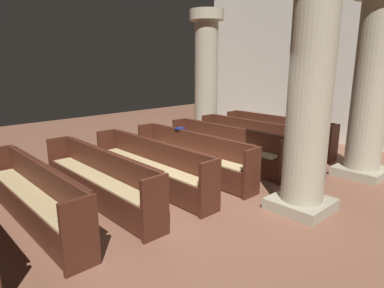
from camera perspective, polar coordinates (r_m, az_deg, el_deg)
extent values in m
plane|color=brown|center=(5.97, -1.45, -9.40)|extent=(19.20, 19.20, 0.00)
cube|color=silver|center=(10.54, 24.58, 12.10)|extent=(10.00, 0.16, 4.50)
cube|color=#4C2316|center=(9.41, 14.11, 1.75)|extent=(3.07, 0.38, 0.05)
cube|color=#4C2316|center=(9.50, 14.74, 3.26)|extent=(3.07, 0.04, 0.42)
cube|color=#411E13|center=(9.51, 14.97, 4.48)|extent=(2.95, 0.06, 0.02)
cube|color=#442014|center=(10.32, 6.81, 3.12)|extent=(0.06, 0.44, 0.89)
cube|color=#442014|center=(8.69, 22.77, 0.07)|extent=(0.06, 0.44, 0.89)
cube|color=#482115|center=(9.31, 13.44, 0.25)|extent=(3.07, 0.03, 0.40)
cube|color=tan|center=(9.38, 14.05, 1.94)|extent=(2.83, 0.32, 0.03)
cube|color=#4C2316|center=(8.56, 10.24, 0.76)|extent=(3.07, 0.38, 0.05)
cube|color=#4C2316|center=(8.64, 10.97, 2.43)|extent=(3.07, 0.04, 0.42)
cube|color=#411E13|center=(8.64, 11.22, 3.78)|extent=(2.95, 0.06, 0.02)
cube|color=#442014|center=(9.55, 2.71, 2.33)|extent=(0.06, 0.44, 0.89)
cube|color=#442014|center=(7.76, 19.52, -1.20)|extent=(0.06, 0.44, 0.89)
cube|color=#482115|center=(8.47, 9.46, -0.90)|extent=(3.07, 0.03, 0.40)
cube|color=tan|center=(8.53, 10.17, 0.96)|extent=(2.83, 0.32, 0.03)
cube|color=#4C2316|center=(7.75, 5.55, -0.45)|extent=(3.07, 0.38, 0.05)
cube|color=#4C2316|center=(7.82, 6.40, 1.41)|extent=(3.07, 0.04, 0.42)
cube|color=#411E13|center=(7.82, 6.67, 2.90)|extent=(2.95, 0.06, 0.02)
cube|color=#442014|center=(8.84, -2.08, 1.39)|extent=(0.06, 0.44, 0.89)
cube|color=#442014|center=(6.86, 15.40, -2.81)|extent=(0.06, 0.44, 0.89)
cube|color=#482115|center=(7.69, 4.65, -2.29)|extent=(3.07, 0.03, 0.40)
cube|color=tan|center=(7.73, 5.46, -0.22)|extent=(2.83, 0.32, 0.03)
cube|color=#4C2316|center=(7.02, -0.17, -1.92)|extent=(3.07, 0.38, 0.05)
cube|color=#4C2316|center=(7.07, 0.82, 0.15)|extent=(3.07, 0.04, 0.42)
cube|color=#411E13|center=(7.06, 1.10, 1.80)|extent=(2.95, 0.06, 0.02)
cube|color=#442014|center=(8.20, -7.65, 0.28)|extent=(0.06, 0.44, 0.89)
cube|color=#442014|center=(6.02, 10.07, -4.87)|extent=(0.06, 0.44, 0.89)
cube|color=#482115|center=(6.97, -1.23, -3.95)|extent=(3.07, 0.03, 0.40)
cube|color=tan|center=(7.00, -0.29, -1.67)|extent=(2.83, 0.32, 0.03)
cube|color=#4C2316|center=(6.38, -7.15, -3.68)|extent=(3.07, 0.38, 0.05)
cube|color=#4C2316|center=(6.41, -6.00, -1.39)|extent=(3.07, 0.04, 0.42)
cube|color=#411E13|center=(6.39, -5.71, 0.43)|extent=(2.95, 0.06, 0.02)
cube|color=#442014|center=(7.66, -14.08, -1.00)|extent=(0.06, 0.44, 0.89)
cube|color=#442014|center=(5.26, 3.06, -7.48)|extent=(0.06, 0.44, 0.89)
cube|color=#482115|center=(6.35, -8.37, -5.91)|extent=(3.07, 0.03, 0.40)
cube|color=tan|center=(6.36, -7.30, -3.41)|extent=(2.83, 0.32, 0.03)
cube|color=#4C2316|center=(5.86, -15.56, -5.71)|extent=(3.07, 0.38, 0.05)
cube|color=#4C2316|center=(5.86, -14.26, -3.22)|extent=(3.07, 0.04, 0.42)
cube|color=#411E13|center=(5.83, -13.97, -1.24)|extent=(2.95, 0.06, 0.02)
cube|color=#442014|center=(7.23, -21.39, -2.44)|extent=(0.06, 0.44, 0.89)
cube|color=#442014|center=(4.61, -6.24, -10.73)|extent=(0.06, 0.44, 0.89)
cube|color=#482115|center=(5.86, -16.93, -8.13)|extent=(3.07, 0.03, 0.40)
cube|color=tan|center=(5.84, -15.75, -5.43)|extent=(2.83, 0.32, 0.03)
cube|color=#4C2316|center=(5.49, -25.41, -7.92)|extent=(3.07, 0.38, 0.05)
cube|color=#4C2316|center=(5.46, -23.99, -5.29)|extent=(3.07, 0.04, 0.42)
cube|color=#411E13|center=(5.42, -23.73, -3.18)|extent=(2.95, 0.06, 0.02)
cube|color=#442014|center=(6.94, -29.48, -3.99)|extent=(0.06, 0.44, 0.89)
cube|color=#442014|center=(4.14, -18.37, -14.45)|extent=(0.06, 0.44, 0.89)
cube|color=#482115|center=(5.53, -26.90, -10.44)|extent=(3.07, 0.03, 0.40)
cube|color=tan|center=(5.48, -25.64, -7.62)|extent=(2.83, 0.32, 0.03)
cube|color=#9F967E|center=(8.00, 26.61, -4.10)|extent=(0.94, 0.94, 0.18)
cylinder|color=#ADA389|center=(7.69, 28.03, 8.44)|extent=(0.70, 0.70, 3.32)
cube|color=#9F967E|center=(10.70, 2.31, 1.66)|extent=(0.94, 0.94, 0.18)
cylinder|color=#ADA389|center=(10.47, 2.40, 11.07)|extent=(0.70, 0.70, 3.32)
cylinder|color=#B6AB90|center=(10.53, 2.51, 20.97)|extent=(1.01, 1.01, 0.30)
cube|color=#9F967E|center=(5.86, 17.89, -9.61)|extent=(0.89, 0.89, 0.18)
cylinder|color=#ADA389|center=(5.42, 19.27, 7.66)|extent=(0.66, 0.66, 3.32)
cube|color=#562B1A|center=(10.05, 19.66, -0.31)|extent=(0.45, 0.45, 0.06)
cube|color=brown|center=(9.96, 19.86, 2.17)|extent=(0.28, 0.28, 0.95)
cube|color=brown|center=(9.87, 20.12, 5.21)|extent=(0.48, 0.35, 0.15)
cube|color=navy|center=(7.47, -2.05, 2.67)|extent=(0.15, 0.20, 0.03)
cube|color=navy|center=(7.36, 20.04, -4.75)|extent=(0.34, 0.29, 0.22)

